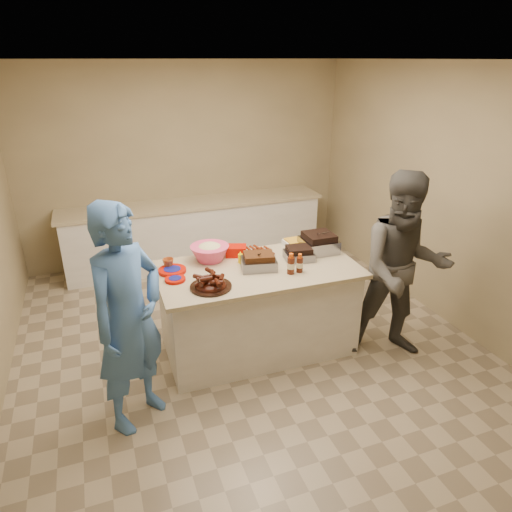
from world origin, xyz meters
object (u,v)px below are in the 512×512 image
object	(u,v)px
roasting_pan	(318,251)
guest_gray	(391,350)
mustard_bottle	(240,263)
guest_blue	(141,415)
rib_platter	(211,288)
plastic_cup	(169,268)
island	(258,347)
coleslaw_bowl	(210,260)
bbq_bottle_a	(291,273)
bbq_bottle_b	(299,272)

from	to	relation	value
roasting_pan	guest_gray	xyz separation A→B (m)	(0.52, -0.69, -0.89)
mustard_bottle	guest_blue	world-z (taller)	mustard_bottle
rib_platter	plastic_cup	size ratio (longest dim) A/B	3.44
plastic_cup	guest_gray	size ratio (longest dim) A/B	0.06
island	coleslaw_bowl	bearing A→B (deg)	140.32
rib_platter	guest_gray	distance (m)	2.00
island	coleslaw_bowl	world-z (taller)	coleslaw_bowl
bbq_bottle_a	mustard_bottle	distance (m)	0.53
roasting_pan	guest_gray	world-z (taller)	roasting_pan
island	bbq_bottle_a	world-z (taller)	bbq_bottle_a
coleslaw_bowl	mustard_bottle	world-z (taller)	coleslaw_bowl
plastic_cup	mustard_bottle	bearing A→B (deg)	-9.62
bbq_bottle_a	guest_blue	bearing A→B (deg)	-166.85
coleslaw_bowl	guest_blue	bearing A→B (deg)	-134.19
roasting_pan	bbq_bottle_b	bearing A→B (deg)	-135.15
island	plastic_cup	size ratio (longest dim) A/B	17.91
bbq_bottle_a	guest_gray	world-z (taller)	bbq_bottle_a
rib_platter	bbq_bottle_b	size ratio (longest dim) A/B	2.02
mustard_bottle	plastic_cup	distance (m)	0.68
roasting_pan	rib_platter	bearing A→B (deg)	-161.30
guest_gray	mustard_bottle	bearing A→B (deg)	174.10
mustard_bottle	roasting_pan	bearing A→B (deg)	-0.21
bbq_bottle_a	island	bearing A→B (deg)	137.24
coleslaw_bowl	bbq_bottle_a	size ratio (longest dim) A/B	1.90
mustard_bottle	island	bearing A→B (deg)	-53.90
bbq_bottle_b	coleslaw_bowl	bearing A→B (deg)	142.51
rib_platter	coleslaw_bowl	bearing A→B (deg)	75.67
rib_platter	bbq_bottle_a	xyz separation A→B (m)	(0.76, 0.02, 0.00)
coleslaw_bowl	guest_blue	world-z (taller)	coleslaw_bowl
mustard_bottle	guest_blue	distance (m)	1.61
roasting_pan	guest_blue	xyz separation A→B (m)	(-1.96, -0.73, -0.89)
island	roasting_pan	bearing A→B (deg)	13.51
guest_blue	bbq_bottle_a	bearing A→B (deg)	-26.21
roasting_pan	coleslaw_bowl	world-z (taller)	coleslaw_bowl
island	guest_blue	world-z (taller)	island
rib_platter	guest_gray	size ratio (longest dim) A/B	0.20
plastic_cup	coleslaw_bowl	bearing A→B (deg)	6.44
guest_gray	bbq_bottle_a	bearing A→B (deg)	-175.96
coleslaw_bowl	island	bearing A→B (deg)	-40.66
bbq_bottle_b	guest_gray	size ratio (longest dim) A/B	0.10
bbq_bottle_a	plastic_cup	distance (m)	1.15
island	rib_platter	size ratio (longest dim) A/B	5.20
plastic_cup	guest_blue	bearing A→B (deg)	-118.16
island	rib_platter	distance (m)	1.06
roasting_pan	bbq_bottle_b	distance (m)	0.54
roasting_pan	coleslaw_bowl	distance (m)	1.11
bbq_bottle_a	guest_blue	size ratio (longest dim) A/B	0.11
bbq_bottle_b	plastic_cup	bearing A→B (deg)	156.16
coleslaw_bowl	mustard_bottle	xyz separation A→B (m)	(0.26, -0.16, 0.00)
guest_gray	roasting_pan	bearing A→B (deg)	148.26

